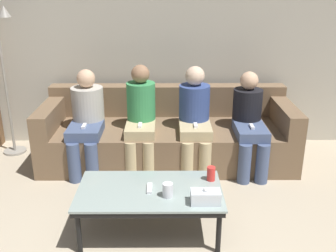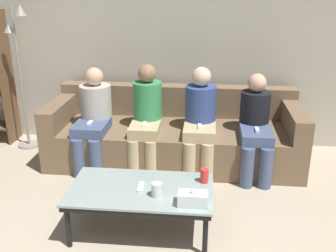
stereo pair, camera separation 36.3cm
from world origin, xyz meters
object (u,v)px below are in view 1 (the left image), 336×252
(coffee_table, at_px, (150,194))
(tissue_box, at_px, (206,197))
(standing_lamp, at_px, (5,66))
(seated_person_mid_left, at_px, (141,116))
(game_remote, at_px, (150,188))
(seated_person_mid_right, at_px, (195,116))
(seated_person_right_end, at_px, (249,120))
(couch, at_px, (168,135))
(cup_near_left, at_px, (168,190))
(cup_near_right, at_px, (211,174))
(seated_person_left_end, at_px, (87,118))

(coffee_table, relative_size, tissue_box, 5.20)
(standing_lamp, xyz_separation_m, seated_person_mid_left, (1.53, -0.40, -0.45))
(game_remote, bearing_deg, seated_person_mid_right, 70.10)
(tissue_box, bearing_deg, seated_person_right_end, 66.87)
(standing_lamp, bearing_deg, tissue_box, -40.78)
(game_remote, xyz_separation_m, standing_lamp, (-1.67, 1.60, 0.64))
(tissue_box, xyz_separation_m, standing_lamp, (-2.09, 1.80, 0.60))
(standing_lamp, height_order, seated_person_mid_left, standing_lamp)
(coffee_table, relative_size, game_remote, 7.62)
(couch, xyz_separation_m, seated_person_mid_left, (-0.29, -0.21, 0.30))
(standing_lamp, bearing_deg, seated_person_right_end, -9.14)
(cup_near_left, relative_size, cup_near_right, 0.94)
(tissue_box, bearing_deg, seated_person_left_end, 129.04)
(game_remote, height_order, standing_lamp, standing_lamp)
(couch, distance_m, standing_lamp, 1.97)
(seated_person_mid_left, bearing_deg, seated_person_left_end, -179.38)
(game_remote, bearing_deg, cup_near_right, 16.79)
(cup_near_right, distance_m, seated_person_left_end, 1.60)
(game_remote, distance_m, seated_person_right_end, 1.55)
(seated_person_mid_left, bearing_deg, coffee_table, -83.46)
(couch, bearing_deg, seated_person_right_end, -15.52)
(couch, distance_m, cup_near_right, 1.31)
(seated_person_mid_right, distance_m, seated_person_right_end, 0.57)
(coffee_table, bearing_deg, seated_person_right_end, 49.24)
(tissue_box, bearing_deg, seated_person_mid_right, 89.46)
(tissue_box, distance_m, seated_person_left_end, 1.80)
(seated_person_mid_left, bearing_deg, game_remote, -83.46)
(standing_lamp, xyz_separation_m, seated_person_left_end, (0.96, -0.41, -0.46))
(couch, bearing_deg, seated_person_left_end, -166.03)
(seated_person_left_end, distance_m, seated_person_mid_right, 1.15)
(tissue_box, height_order, seated_person_mid_left, seated_person_mid_left)
(coffee_table, xyz_separation_m, standing_lamp, (-1.67, 1.60, 0.69))
(cup_near_left, xyz_separation_m, seated_person_left_end, (-0.85, 1.30, 0.13))
(seated_person_mid_right, bearing_deg, seated_person_left_end, -179.59)
(cup_near_right, height_order, seated_person_left_end, seated_person_left_end)
(couch, xyz_separation_m, cup_near_left, (-0.01, -1.52, 0.16))
(tissue_box, bearing_deg, game_remote, 154.37)
(tissue_box, relative_size, seated_person_mid_right, 0.20)
(standing_lamp, relative_size, seated_person_mid_left, 1.51)
(seated_person_right_end, bearing_deg, seated_person_mid_right, 176.69)
(seated_person_mid_left, bearing_deg, cup_near_left, -77.92)
(coffee_table, distance_m, cup_near_left, 0.20)
(seated_person_mid_left, xyz_separation_m, seated_person_right_end, (1.14, -0.03, -0.04))
(standing_lamp, bearing_deg, game_remote, -43.81)
(cup_near_right, bearing_deg, seated_person_mid_right, 93.54)
(couch, xyz_separation_m, seated_person_right_end, (0.86, -0.24, 0.27))
(cup_near_left, height_order, seated_person_mid_left, seated_person_mid_left)
(seated_person_left_end, bearing_deg, game_remote, -59.25)
(coffee_table, relative_size, seated_person_right_end, 1.10)
(cup_near_right, distance_m, game_remote, 0.52)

